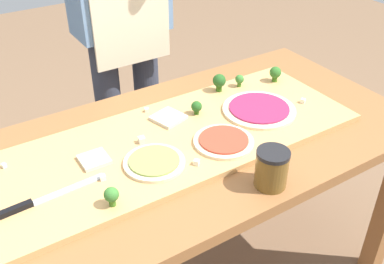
{
  "coord_description": "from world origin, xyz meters",
  "views": [
    {
      "loc": [
        -0.53,
        -1.05,
        1.62
      ],
      "look_at": [
        0.11,
        -0.04,
        0.82
      ],
      "focal_mm": 42.21,
      "sensor_mm": 36.0,
      "label": 1
    }
  ],
  "objects_px": {
    "pizza_whole_pesto_green": "(154,162)",
    "cheese_crumble_c": "(103,177)",
    "cheese_crumble_a": "(147,110)",
    "broccoli_floret_back_right": "(240,80)",
    "cheese_crumble_e": "(197,162)",
    "pizza_whole_tomato_red": "(224,141)",
    "prep_table": "(158,174)",
    "broccoli_floret_front_right": "(219,81)",
    "cook_center": "(121,9)",
    "chefs_knife": "(34,202)",
    "pizza_whole_beet_magenta": "(259,109)",
    "pizza_slice_near_left": "(94,160)",
    "cheese_crumble_d": "(142,140)",
    "pizza_slice_far_left": "(168,118)",
    "cheese_crumble_b": "(4,166)",
    "broccoli_floret_back_mid": "(197,107)",
    "broccoli_floret_front_mid": "(275,73)",
    "cheese_crumble_f": "(303,101)",
    "broccoli_floret_center_left": "(111,195)",
    "sauce_jar": "(272,168)"
  },
  "relations": [
    {
      "from": "pizza_whole_pesto_green",
      "to": "cheese_crumble_c",
      "type": "distance_m",
      "value": 0.16
    },
    {
      "from": "cheese_crumble_a",
      "to": "broccoli_floret_back_right",
      "type": "bearing_deg",
      "value": -3.6
    },
    {
      "from": "cheese_crumble_a",
      "to": "cheese_crumble_e",
      "type": "bearing_deg",
      "value": -92.78
    },
    {
      "from": "pizza_whole_tomato_red",
      "to": "pizza_whole_pesto_green",
      "type": "bearing_deg",
      "value": 174.71
    },
    {
      "from": "prep_table",
      "to": "broccoli_floret_front_right",
      "type": "relative_size",
      "value": 26.03
    },
    {
      "from": "cheese_crumble_c",
      "to": "cook_center",
      "type": "distance_m",
      "value": 0.88
    },
    {
      "from": "chefs_knife",
      "to": "pizza_whole_beet_magenta",
      "type": "relative_size",
      "value": 1.22
    },
    {
      "from": "pizza_whole_pesto_green",
      "to": "broccoli_floret_back_right",
      "type": "distance_m",
      "value": 0.58
    },
    {
      "from": "pizza_whole_tomato_red",
      "to": "broccoli_floret_front_right",
      "type": "height_order",
      "value": "broccoli_floret_front_right"
    },
    {
      "from": "chefs_knife",
      "to": "pizza_slice_near_left",
      "type": "xyz_separation_m",
      "value": [
        0.21,
        0.09,
        0.0
      ]
    },
    {
      "from": "cheese_crumble_d",
      "to": "cheese_crumble_e",
      "type": "relative_size",
      "value": 1.24
    },
    {
      "from": "pizza_slice_near_left",
      "to": "pizza_slice_far_left",
      "type": "bearing_deg",
      "value": 15.77
    },
    {
      "from": "cheese_crumble_b",
      "to": "cheese_crumble_a",
      "type": "bearing_deg",
      "value": 6.42
    },
    {
      "from": "broccoli_floret_back_right",
      "to": "broccoli_floret_back_mid",
      "type": "distance_m",
      "value": 0.27
    },
    {
      "from": "pizza_slice_near_left",
      "to": "broccoli_floret_front_right",
      "type": "bearing_deg",
      "value": 15.55
    },
    {
      "from": "cheese_crumble_a",
      "to": "cook_center",
      "type": "relative_size",
      "value": 0.01
    },
    {
      "from": "pizza_whole_beet_magenta",
      "to": "broccoli_floret_front_mid",
      "type": "height_order",
      "value": "broccoli_floret_front_mid"
    },
    {
      "from": "broccoli_floret_back_right",
      "to": "cheese_crumble_a",
      "type": "relative_size",
      "value": 3.55
    },
    {
      "from": "cheese_crumble_f",
      "to": "pizza_slice_far_left",
      "type": "bearing_deg",
      "value": 160.58
    },
    {
      "from": "prep_table",
      "to": "chefs_knife",
      "type": "height_order",
      "value": "chefs_knife"
    },
    {
      "from": "pizza_slice_far_left",
      "to": "cheese_crumble_f",
      "type": "bearing_deg",
      "value": -19.42
    },
    {
      "from": "broccoli_floret_front_mid",
      "to": "cheese_crumble_e",
      "type": "bearing_deg",
      "value": -152.75
    },
    {
      "from": "chefs_knife",
      "to": "broccoli_floret_back_mid",
      "type": "relative_size",
      "value": 6.37
    },
    {
      "from": "chefs_knife",
      "to": "pizza_slice_near_left",
      "type": "height_order",
      "value": "chefs_knife"
    },
    {
      "from": "broccoli_floret_center_left",
      "to": "cook_center",
      "type": "relative_size",
      "value": 0.03
    },
    {
      "from": "cheese_crumble_e",
      "to": "cheese_crumble_f",
      "type": "xyz_separation_m",
      "value": [
        0.53,
        0.1,
        0.0
      ]
    },
    {
      "from": "pizza_whole_tomato_red",
      "to": "pizza_slice_far_left",
      "type": "distance_m",
      "value": 0.23
    },
    {
      "from": "cook_center",
      "to": "broccoli_floret_center_left",
      "type": "bearing_deg",
      "value": -117.39
    },
    {
      "from": "broccoli_floret_back_right",
      "to": "broccoli_floret_front_right",
      "type": "bearing_deg",
      "value": 172.15
    },
    {
      "from": "pizza_slice_near_left",
      "to": "broccoli_floret_center_left",
      "type": "height_order",
      "value": "broccoli_floret_center_left"
    },
    {
      "from": "cheese_crumble_d",
      "to": "broccoli_floret_front_mid",
      "type": "bearing_deg",
      "value": 8.48
    },
    {
      "from": "pizza_whole_beet_magenta",
      "to": "broccoli_floret_back_right",
      "type": "relative_size",
      "value": 5.32
    },
    {
      "from": "cheese_crumble_c",
      "to": "chefs_knife",
      "type": "bearing_deg",
      "value": 178.96
    },
    {
      "from": "pizza_whole_pesto_green",
      "to": "broccoli_floret_front_mid",
      "type": "xyz_separation_m",
      "value": [
        0.66,
        0.22,
        0.03
      ]
    },
    {
      "from": "cheese_crumble_b",
      "to": "cheese_crumble_f",
      "type": "xyz_separation_m",
      "value": [
        1.02,
        -0.2,
        0.0
      ]
    },
    {
      "from": "broccoli_floret_front_right",
      "to": "cheese_crumble_e",
      "type": "xyz_separation_m",
      "value": [
        -0.32,
        -0.34,
        -0.03
      ]
    },
    {
      "from": "pizza_whole_tomato_red",
      "to": "cheese_crumble_e",
      "type": "relative_size",
      "value": 11.97
    },
    {
      "from": "pizza_whole_tomato_red",
      "to": "sauce_jar",
      "type": "distance_m",
      "value": 0.22
    },
    {
      "from": "broccoli_floret_center_left",
      "to": "cheese_crumble_c",
      "type": "height_order",
      "value": "broccoli_floret_center_left"
    },
    {
      "from": "broccoli_floret_back_mid",
      "to": "broccoli_floret_front_mid",
      "type": "bearing_deg",
      "value": 6.09
    },
    {
      "from": "chefs_knife",
      "to": "broccoli_floret_center_left",
      "type": "height_order",
      "value": "broccoli_floret_center_left"
    },
    {
      "from": "cheese_crumble_d",
      "to": "sauce_jar",
      "type": "xyz_separation_m",
      "value": [
        0.23,
        -0.36,
        0.03
      ]
    },
    {
      "from": "chefs_knife",
      "to": "broccoli_floret_front_mid",
      "type": "xyz_separation_m",
      "value": [
        1.02,
        0.2,
        0.03
      ]
    },
    {
      "from": "pizza_slice_far_left",
      "to": "broccoli_floret_front_mid",
      "type": "relative_size",
      "value": 1.56
    },
    {
      "from": "pizza_slice_near_left",
      "to": "cheese_crumble_a",
      "type": "bearing_deg",
      "value": 32.66
    },
    {
      "from": "broccoli_floret_front_right",
      "to": "pizza_whole_beet_magenta",
      "type": "bearing_deg",
      "value": -80.17
    },
    {
      "from": "pizza_whole_pesto_green",
      "to": "broccoli_floret_back_right",
      "type": "height_order",
      "value": "broccoli_floret_back_right"
    },
    {
      "from": "cheese_crumble_f",
      "to": "chefs_knife",
      "type": "bearing_deg",
      "value": -179.36
    },
    {
      "from": "broccoli_floret_back_mid",
      "to": "cheese_crumble_e",
      "type": "relative_size",
      "value": 3.07
    },
    {
      "from": "prep_table",
      "to": "cheese_crumble_f",
      "type": "bearing_deg",
      "value": -5.05
    }
  ]
}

